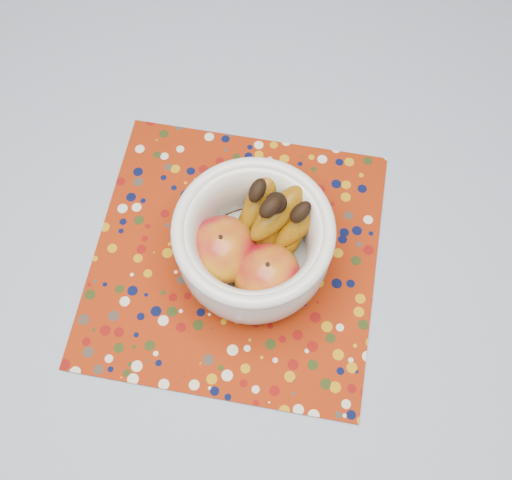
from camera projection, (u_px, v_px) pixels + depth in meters
table at (265, 313)px, 0.83m from camera, size 1.20×1.20×0.75m
tablecloth at (266, 295)px, 0.76m from camera, size 1.32×1.32×0.01m
placemat at (235, 257)px, 0.77m from camera, size 0.48×0.48×0.00m
fruit_bowl at (257, 241)px, 0.71m from camera, size 0.19×0.19×0.14m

